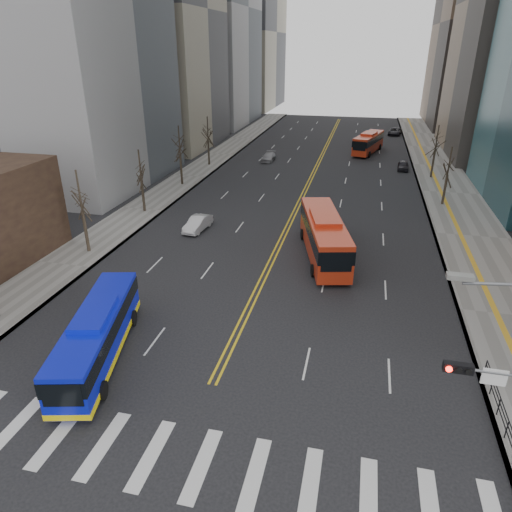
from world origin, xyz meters
TOP-DOWN VIEW (x-y plane):
  - ground at (0.00, 0.00)m, footprint 220.00×220.00m
  - sidewalk_right at (17.50, 45.00)m, footprint 7.00×130.00m
  - sidewalk_left at (-16.50, 45.00)m, footprint 5.00×130.00m
  - crosswalk at (0.00, 0.00)m, footprint 26.70×4.00m
  - centerline at (0.00, 55.00)m, footprint 0.55×100.00m
  - pedestrian_railing at (14.30, 6.00)m, footprint 0.06×6.06m
  - street_trees at (-7.18, 34.55)m, footprint 35.20×47.20m
  - blue_bus at (-7.05, 5.79)m, footprint 4.86×10.96m
  - red_bus_near at (4.12, 22.93)m, footprint 5.57×12.15m
  - red_bus_far at (7.30, 66.61)m, footprint 5.13×10.98m
  - car_white at (-8.48, 26.23)m, footprint 1.91×4.30m
  - car_dark_mid at (12.50, 55.83)m, footprint 1.70×3.84m
  - car_silver at (-7.83, 56.92)m, footprint 1.83×4.39m
  - car_dark_far at (12.44, 85.48)m, footprint 3.06×5.23m

SIDE VIEW (x-z plane):
  - ground at x=0.00m, z-range 0.00..0.00m
  - crosswalk at x=0.00m, z-range 0.00..0.01m
  - centerline at x=0.00m, z-range 0.00..0.01m
  - sidewalk_right at x=17.50m, z-range 0.00..0.15m
  - sidewalk_left at x=-16.50m, z-range 0.00..0.15m
  - car_silver at x=-7.83m, z-range 0.00..1.27m
  - car_dark_mid at x=12.50m, z-range 0.00..1.28m
  - car_dark_far at x=12.44m, z-range 0.00..1.37m
  - car_white at x=-8.48m, z-range 0.00..1.37m
  - pedestrian_railing at x=14.30m, z-range 0.31..1.33m
  - blue_bus at x=-7.05m, z-range 0.08..3.23m
  - red_bus_far at x=7.30m, z-range 0.19..3.60m
  - red_bus_near at x=4.12m, z-range 0.21..3.95m
  - street_trees at x=-7.18m, z-range 1.07..8.67m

